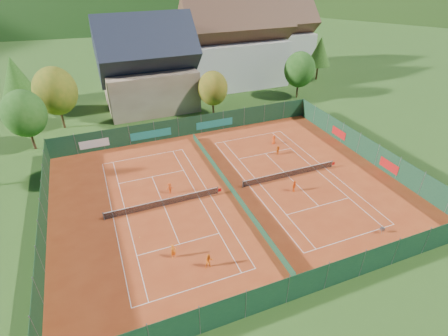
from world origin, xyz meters
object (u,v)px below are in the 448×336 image
chalet (148,70)px  player_left_far (170,188)px  hotel_block_a (235,48)px  hotel_block_b (276,39)px  player_right_far_a (274,140)px  player_left_near (173,251)px  player_left_mid (209,261)px  ball_hopper (382,229)px  player_right_near (294,186)px  player_right_far_b (278,150)px

chalet → player_left_far: (-3.73, -27.82, -5.93)m
chalet → hotel_block_a: 19.94m
hotel_block_b → player_right_far_a: size_ratio=12.26×
hotel_block_b → player_left_near: hotel_block_b is taller
chalet → player_left_mid: chalet is taller
player_right_far_a → hotel_block_a: bearing=-102.0°
chalet → ball_hopper: size_ratio=20.25×
ball_hopper → player_right_far_a: player_right_far_a is taller
player_left_mid → chalet: bearing=85.8°
hotel_block_b → player_left_far: 55.98m
hotel_block_a → player_left_far: bearing=-123.9°
player_left_mid → player_left_near: bearing=138.7°
hotel_block_a → player_right_near: 40.51m
hotel_block_a → ball_hopper: hotel_block_a is taller
player_left_near → player_right_far_a: player_left_near is taller
hotel_block_b → player_right_near: (-23.12, -46.91, -5.88)m
ball_hopper → player_left_far: player_left_far is taller
player_left_far → player_right_far_b: 16.61m
player_right_far_b → player_right_far_a: bearing=-135.5°
chalet → hotel_block_b: (33.00, 14.00, -0.01)m
player_left_mid → player_right_far_a: bearing=48.7°
player_left_near → player_left_mid: size_ratio=0.97×
player_right_far_a → player_right_far_b: bearing=71.0°
player_right_far_a → player_left_far: bearing=19.7°
player_right_far_b → chalet: bearing=-89.9°
chalet → player_right_far_a: 26.00m
player_left_far → player_right_near: bearing=159.0°
hotel_block_a → player_right_far_b: bearing=-102.1°
hotel_block_a → player_left_near: hotel_block_a is taller
ball_hopper → player_right_far_b: player_right_far_b is taller
player_right_near → player_left_near: bearing=164.2°
hotel_block_a → player_left_near: (-24.94, -43.85, -6.62)m
player_left_near → player_left_far: player_left_near is taller
chalet → player_right_far_b: 28.01m
player_left_mid → hotel_block_b: bearing=56.7°
player_left_mid → player_right_far_b: 22.41m
chalet → player_right_near: 34.86m
chalet → player_left_mid: (-3.31, -40.21, -5.85)m
hotel_block_a → player_left_far: hotel_block_a is taller
hotel_block_a → player_right_near: (-9.12, -38.91, -6.64)m
hotel_block_b → player_left_near: 65.11m
chalet → hotel_block_b: size_ratio=0.94×
player_left_mid → player_left_far: player_left_mid is taller
chalet → player_right_far_a: chalet is taller
chalet → player_right_far_a: bearing=-57.8°
player_right_far_a → player_right_far_b: player_right_far_a is taller
player_right_far_a → chalet: bearing=-58.5°
player_left_near → player_right_far_a: size_ratio=1.08×
hotel_block_b → player_right_near: bearing=-116.2°
hotel_block_a → player_left_near: size_ratio=14.23×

